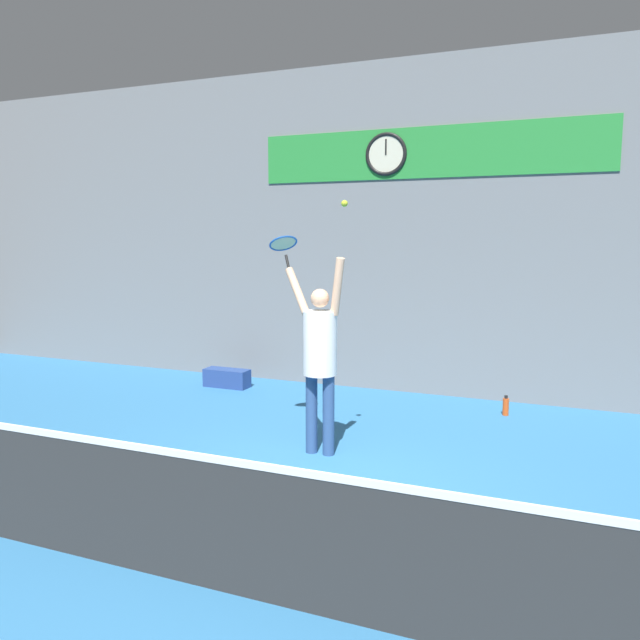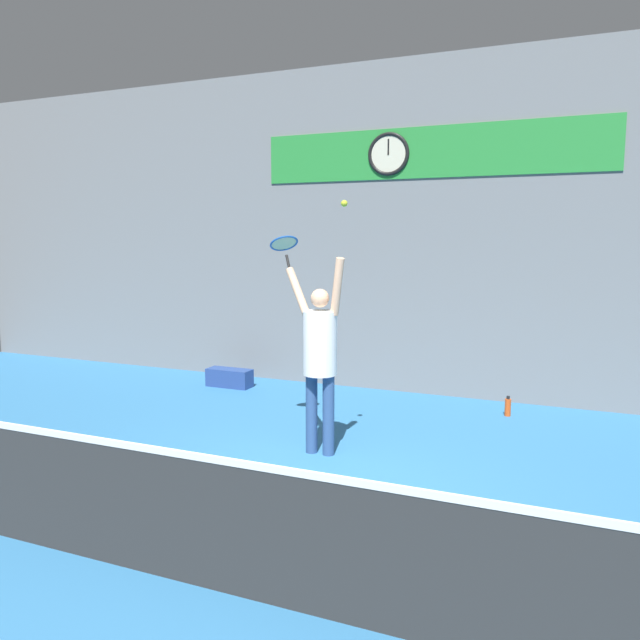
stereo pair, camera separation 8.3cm
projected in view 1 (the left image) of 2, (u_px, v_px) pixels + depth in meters
ground_plane at (298, 516)px, 5.37m from camera, size 18.00×18.00×0.00m
back_wall at (426, 230)px, 9.31m from camera, size 18.00×0.10×5.00m
sponsor_banner at (426, 152)px, 9.11m from camera, size 5.17×0.02×0.74m
scoreboard_clock at (386, 154)px, 9.32m from camera, size 0.64×0.06×0.64m
court_net at (222, 522)px, 4.16m from camera, size 6.79×0.07×1.06m
tennis_player at (320, 352)px, 6.79m from camera, size 0.87×0.51×2.18m
tennis_racket at (284, 245)px, 7.21m from camera, size 0.45×0.45×0.40m
tennis_ball at (344, 204)px, 6.37m from camera, size 0.07×0.07×0.07m
water_bottle at (506, 406)px, 8.40m from camera, size 0.08×0.08×0.27m
equipment_bag at (227, 378)px, 10.00m from camera, size 0.73×0.29×0.29m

